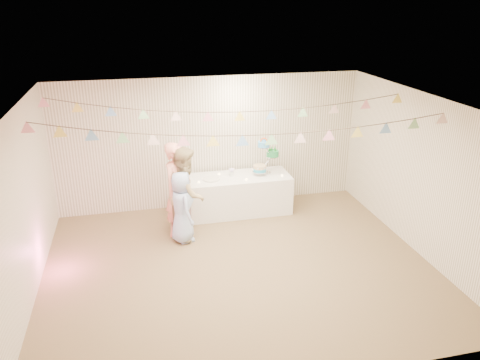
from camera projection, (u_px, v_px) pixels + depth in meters
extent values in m
plane|color=brown|center=(239.00, 267.00, 7.40)|extent=(6.00, 6.00, 0.00)
plane|color=white|center=(239.00, 104.00, 6.44)|extent=(6.00, 6.00, 0.00)
plane|color=white|center=(210.00, 143.00, 9.18)|extent=(6.00, 6.00, 0.00)
plane|color=white|center=(296.00, 286.00, 4.65)|extent=(6.00, 6.00, 0.00)
plane|color=white|center=(22.00, 211.00, 6.28)|extent=(5.00, 5.00, 0.00)
plane|color=white|center=(420.00, 175.00, 7.55)|extent=(5.00, 5.00, 0.00)
cube|color=white|center=(239.00, 194.00, 9.16)|extent=(1.99, 0.79, 0.74)
cylinder|color=white|center=(211.00, 179.00, 8.86)|extent=(0.32, 0.32, 0.02)
imported|color=#F4927F|center=(178.00, 190.00, 8.14)|extent=(0.71, 0.73, 1.70)
imported|color=tan|center=(186.00, 192.00, 8.10)|extent=(0.76, 0.90, 1.64)
imported|color=#A4BAE8|center=(182.00, 207.00, 7.98)|extent=(0.53, 0.69, 1.27)
cylinder|color=#FFD88C|center=(199.00, 182.00, 8.71)|extent=(0.04, 0.04, 0.03)
cylinder|color=#FFD88C|center=(219.00, 174.00, 9.11)|extent=(0.04, 0.04, 0.03)
cylinder|color=#FFD88C|center=(246.00, 179.00, 8.84)|extent=(0.04, 0.04, 0.03)
cylinder|color=#FFD88C|center=(253.00, 170.00, 9.29)|extent=(0.04, 0.04, 0.03)
cylinder|color=#FFD88C|center=(282.00, 175.00, 9.03)|extent=(0.04, 0.04, 0.03)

